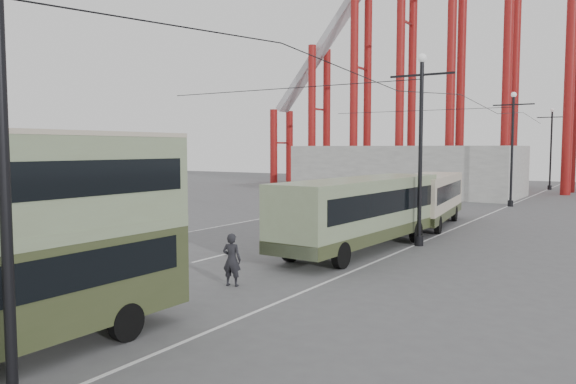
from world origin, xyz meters
The scene contains 9 objects.
ground centered at (0.00, 0.00, 0.00)m, with size 160.00×160.00×0.00m, color #515254.
road_markings centered at (-0.86, 19.70, 0.01)m, with size 12.52×120.00×0.01m.
lamp_post_mid centered at (5.60, 18.00, 4.68)m, with size 3.20×0.44×9.32m.
lamp_post_far centered at (5.60, 40.00, 4.68)m, with size 3.20×0.44×9.32m.
lamp_post_distant centered at (5.60, 62.00, 4.68)m, with size 3.20×0.44×9.32m.
fairground_shed centered at (-6.00, 47.00, 2.50)m, with size 22.00×10.00×5.00m, color gray.
single_decker_green centered at (3.76, 15.28, 1.91)m, with size 3.29×12.06×3.38m.
single_decker_cream centered at (3.66, 25.24, 1.77)m, with size 3.88×10.33×3.13m.
pedestrian centered at (2.88, 6.67, 0.93)m, with size 0.68×0.44×1.85m, color black.
Camera 1 is at (14.87, -8.47, 4.79)m, focal length 35.00 mm.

